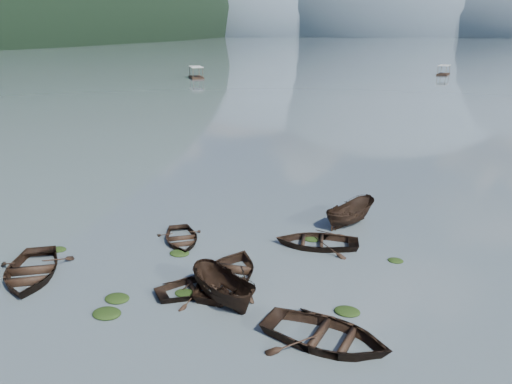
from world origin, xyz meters
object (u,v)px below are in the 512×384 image
(pontoon_left, at_px, (196,78))
(rowboat_0, at_px, (31,277))
(rowboat_3, at_px, (229,280))
(pontoon_centre, at_px, (443,75))

(pontoon_left, bearing_deg, rowboat_0, -102.86)
(rowboat_3, bearing_deg, pontoon_centre, -97.03)
(rowboat_0, xyz_separation_m, rowboat_3, (9.22, 2.73, 0.00))
(rowboat_0, distance_m, pontoon_left, 100.61)
(rowboat_3, bearing_deg, pontoon_left, -65.42)
(pontoon_left, xyz_separation_m, pontoon_centre, (56.38, 28.41, 0.00))
(rowboat_0, height_order, rowboat_3, rowboat_0)
(rowboat_0, bearing_deg, rowboat_3, -13.97)
(rowboat_3, relative_size, pontoon_left, 0.75)
(rowboat_0, relative_size, pontoon_left, 0.75)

